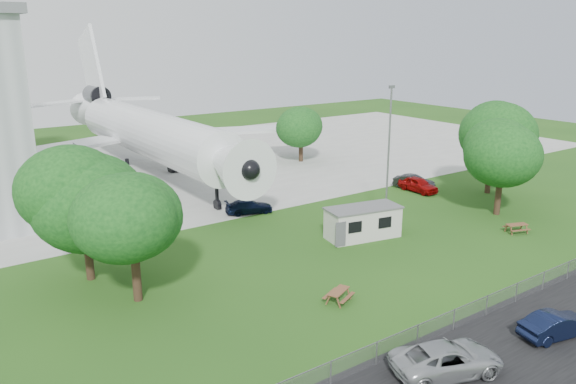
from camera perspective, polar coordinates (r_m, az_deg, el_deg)
ground at (r=41.19m, az=7.78°, el=-7.59°), size 160.00×160.00×0.00m
asphalt_strip at (r=33.95m, az=23.33°, el=-14.16°), size 120.00×8.00×0.02m
concrete_apron at (r=72.26m, az=-13.14°, el=2.35°), size 120.00×46.00×0.03m
airliner at (r=68.58m, az=-14.27°, el=6.05°), size 46.36×47.73×17.69m
site_cabin at (r=46.60m, az=7.62°, el=-3.06°), size 6.95×3.84×2.62m
picnic_west at (r=36.08m, az=5.15°, el=-11.02°), size 2.25×2.10×0.76m
picnic_east at (r=51.46m, az=22.15°, el=-3.84°), size 2.21×2.03×0.76m
fence at (r=35.58m, az=18.47°, el=-12.23°), size 58.00×0.04×1.30m
lamp_mast at (r=49.12m, az=10.15°, el=3.48°), size 0.16×0.16×12.00m
tree_west_big at (r=39.35m, az=-20.14°, el=-0.40°), size 8.36×8.36×10.11m
tree_west_small at (r=35.30m, az=-15.60°, el=-2.34°), size 6.54×6.54×8.89m
tree_east_front at (r=54.54m, az=21.00°, el=3.89°), size 7.85×7.85×9.94m
tree_east_back at (r=61.83m, az=20.13°, el=5.85°), size 8.03×8.03×10.66m
tree_far_apron at (r=73.51m, az=1.33°, el=6.66°), size 6.27×6.27×7.80m
car_centre_sedan at (r=35.10m, az=25.61°, el=-12.11°), size 4.59×2.44×1.44m
car_west_estate at (r=29.83m, az=15.85°, el=-16.04°), size 6.18×4.27×1.57m
car_ne_hatch at (r=61.34m, az=13.08°, el=0.73°), size 1.88×4.59×1.56m
car_ne_sedan at (r=62.53m, az=12.67°, el=0.99°), size 3.31×4.63×1.45m
car_apron_van at (r=52.69m, az=-3.98°, el=-1.50°), size 4.77×2.98×1.29m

